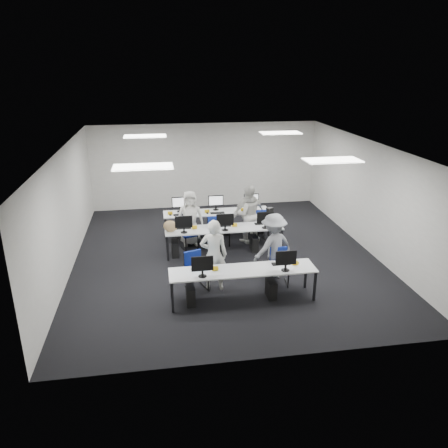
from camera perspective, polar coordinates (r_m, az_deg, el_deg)
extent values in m
plane|color=black|center=(11.96, 0.15, -4.11)|extent=(9.00, 9.00, 0.00)
plane|color=white|center=(11.07, 0.17, 10.18)|extent=(9.00, 9.00, 0.00)
cube|color=beige|center=(15.74, -2.49, 7.61)|extent=(8.00, 0.02, 3.00)
cube|color=beige|center=(7.35, 5.83, -7.70)|extent=(8.00, 0.02, 3.00)
cube|color=beige|center=(11.52, -19.90, 1.65)|extent=(0.02, 9.00, 3.00)
cube|color=beige|center=(12.67, 18.35, 3.47)|extent=(0.02, 9.00, 3.00)
cube|color=white|center=(8.98, -10.54, 7.38)|extent=(1.20, 0.60, 0.02)
cube|color=white|center=(9.73, 13.95, 8.10)|extent=(1.20, 0.60, 0.02)
cube|color=white|center=(12.91, -10.27, 11.24)|extent=(1.20, 0.60, 0.02)
cube|color=white|center=(13.44, 7.39, 11.73)|extent=(1.20, 0.60, 0.02)
cube|color=silver|center=(9.52, 2.48, -6.06)|extent=(3.20, 0.70, 0.03)
cube|color=black|center=(9.27, -6.74, -9.53)|extent=(0.05, 0.05, 0.70)
cube|color=black|center=(9.80, -6.91, -7.80)|extent=(0.05, 0.05, 0.70)
cube|color=black|center=(9.84, 11.77, -7.98)|extent=(0.05, 0.05, 0.70)
cube|color=black|center=(10.34, 10.62, -6.45)|extent=(0.05, 0.05, 0.70)
cube|color=silver|center=(11.87, 0.00, -0.57)|extent=(3.20, 0.70, 0.03)
cube|color=black|center=(11.60, -7.36, -3.20)|extent=(0.05, 0.05, 0.70)
cube|color=black|center=(12.16, -7.46, -2.09)|extent=(0.05, 0.05, 0.70)
cube|color=black|center=(12.06, 7.52, -2.28)|extent=(0.05, 0.05, 0.70)
cube|color=black|center=(12.60, 6.77, -1.25)|extent=(0.05, 0.05, 0.70)
cube|color=silver|center=(13.18, -0.96, 1.56)|extent=(3.20, 0.70, 0.03)
cube|color=black|center=(12.90, -7.59, -0.76)|extent=(0.05, 0.05, 0.70)
cube|color=black|center=(13.46, -7.67, 0.14)|extent=(0.05, 0.05, 0.70)
cube|color=black|center=(13.32, 5.85, -0.01)|extent=(0.05, 0.05, 0.70)
cube|color=black|center=(13.86, 5.23, 0.84)|extent=(0.05, 0.05, 0.70)
cube|color=#0B5297|center=(9.10, -2.85, -5.17)|extent=(0.46, 0.04, 0.32)
cube|color=black|center=(9.51, -3.04, -5.93)|extent=(0.42, 0.14, 0.02)
ellipsoid|color=black|center=(9.54, -1.24, -5.76)|extent=(0.07, 0.10, 0.04)
cube|color=black|center=(9.62, -4.39, -9.22)|extent=(0.18, 0.40, 0.42)
cube|color=white|center=(9.44, 8.10, -4.39)|extent=(0.46, 0.04, 0.32)
cube|color=black|center=(9.84, 7.48, -5.16)|extent=(0.42, 0.14, 0.02)
ellipsoid|color=black|center=(9.92, 9.16, -4.98)|extent=(0.07, 0.10, 0.04)
cube|color=black|center=(9.89, 6.17, -8.39)|extent=(0.18, 0.40, 0.42)
cube|color=white|center=(11.48, -5.29, 0.28)|extent=(0.46, 0.04, 0.32)
cube|color=black|center=(11.88, -5.35, -0.51)|extent=(0.42, 0.14, 0.02)
ellipsoid|color=black|center=(11.90, -3.91, -0.40)|extent=(0.07, 0.10, 0.04)
cube|color=black|center=(11.94, -6.42, -3.20)|extent=(0.18, 0.40, 0.42)
cube|color=white|center=(11.60, 0.14, 0.57)|extent=(0.46, 0.04, 0.32)
cube|color=black|center=(11.99, -0.10, -0.22)|extent=(0.42, 0.14, 0.02)
ellipsoid|color=black|center=(12.04, 1.31, -0.11)|extent=(0.07, 0.10, 0.04)
cube|color=black|center=(12.03, -1.18, -2.89)|extent=(0.18, 0.40, 0.42)
cube|color=white|center=(11.81, 5.42, 0.85)|extent=(0.46, 0.04, 0.32)
cube|color=black|center=(12.20, 5.00, 0.06)|extent=(0.42, 0.14, 0.02)
ellipsoid|color=black|center=(12.27, 6.37, 0.17)|extent=(0.07, 0.10, 0.04)
cube|color=black|center=(12.21, 3.95, -2.57)|extent=(0.18, 0.40, 0.42)
cube|color=white|center=(13.15, -5.83, 2.86)|extent=(0.46, 0.04, 0.32)
cube|color=black|center=(12.93, -5.70, 1.22)|extent=(0.42, 0.14, 0.02)
ellipsoid|color=black|center=(12.92, -7.03, 1.18)|extent=(0.07, 0.10, 0.04)
cube|color=black|center=(13.26, -4.58, -0.70)|extent=(0.18, 0.40, 0.42)
cube|color=white|center=(13.25, -1.08, 3.09)|extent=(0.46, 0.04, 0.32)
cube|color=black|center=(13.04, -0.87, 1.47)|extent=(0.42, 0.14, 0.02)
ellipsoid|color=black|center=(13.00, -2.18, 1.44)|extent=(0.07, 0.10, 0.04)
cube|color=black|center=(13.38, 0.11, -0.44)|extent=(0.18, 0.40, 0.42)
cube|color=white|center=(13.44, 3.58, 3.31)|extent=(0.46, 0.04, 0.32)
cube|color=black|center=(13.23, 3.85, 1.71)|extent=(0.42, 0.14, 0.02)
ellipsoid|color=black|center=(13.16, 2.58, 1.68)|extent=(0.07, 0.10, 0.04)
cube|color=black|center=(13.59, 4.70, -0.18)|extent=(0.18, 0.40, 0.42)
cube|color=navy|center=(10.08, -3.63, -6.18)|extent=(0.55, 0.53, 0.06)
cube|color=navy|center=(10.13, -4.13, -4.43)|extent=(0.41, 0.18, 0.36)
cube|color=navy|center=(10.37, 7.20, -5.57)|extent=(0.48, 0.46, 0.06)
cube|color=navy|center=(10.44, 7.12, -3.85)|extent=(0.41, 0.10, 0.35)
cube|color=navy|center=(12.30, -4.59, -1.36)|extent=(0.50, 0.49, 0.05)
cube|color=navy|center=(12.37, -4.94, -0.06)|extent=(0.38, 0.16, 0.33)
cube|color=navy|center=(12.56, -0.14, -0.81)|extent=(0.45, 0.43, 0.06)
cube|color=navy|center=(12.65, -0.16, 0.50)|extent=(0.39, 0.10, 0.33)
cube|color=navy|center=(12.79, 4.77, -0.53)|extent=(0.48, 0.47, 0.05)
cube|color=navy|center=(12.86, 4.42, 0.71)|extent=(0.38, 0.14, 0.33)
cube|color=navy|center=(12.73, -5.23, -0.54)|extent=(0.44, 0.42, 0.06)
cube|color=navy|center=(12.47, -5.26, 0.22)|extent=(0.40, 0.07, 0.34)
cube|color=navy|center=(12.71, -1.30, -0.50)|extent=(0.44, 0.42, 0.06)
cube|color=navy|center=(12.45, -1.26, 0.24)|extent=(0.40, 0.07, 0.34)
cube|color=navy|center=(13.00, 4.46, 0.16)|extent=(0.48, 0.46, 0.06)
cube|color=navy|center=(12.71, 4.67, 1.00)|extent=(0.45, 0.07, 0.38)
ellipsoid|color=#A88456|center=(11.63, -7.02, -0.29)|extent=(0.44, 0.36, 0.31)
imported|color=beige|center=(9.92, -1.35, -4.08)|extent=(0.67, 0.49, 1.70)
imported|color=beige|center=(12.67, 3.10, 1.30)|extent=(0.84, 0.67, 1.66)
imported|color=beige|center=(12.45, -4.45, 0.76)|extent=(0.79, 0.53, 1.59)
imported|color=beige|center=(12.62, 3.28, 1.35)|extent=(1.09, 0.74, 1.71)
imported|color=gray|center=(10.50, 6.47, -2.94)|extent=(1.22, 0.98, 1.64)
cube|color=black|center=(10.33, 6.03, 1.86)|extent=(0.20, 0.22, 0.10)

